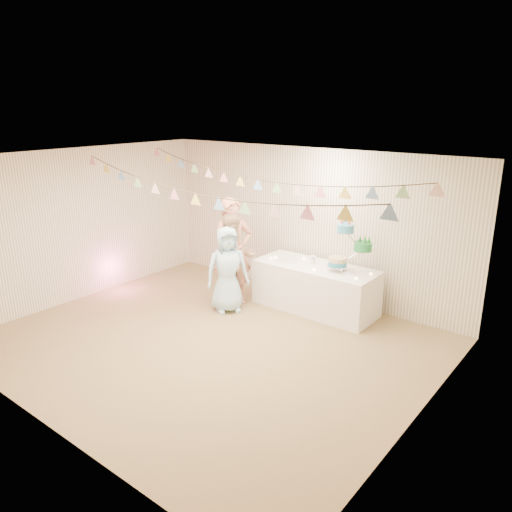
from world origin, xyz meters
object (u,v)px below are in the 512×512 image
Objects in this scene: cake_stand at (349,249)px; person_adult_a at (233,252)px; table at (315,288)px; person_adult_b at (234,260)px; person_child at (227,270)px.

cake_stand is 1.93m from person_adult_a.
table is 1.42m from person_adult_b.
cake_stand is 0.43× the size of person_adult_a.
person_adult_b is at bearing -150.08° from table.
cake_stand reaches higher than table.
person_adult_b is at bearing -93.88° from person_adult_a.
table is at bearing -32.46° from person_adult_a.
person_adult_b reaches higher than cake_stand.
table is 1.28× the size of person_adult_b.
person_adult_a is at bearing 58.76° from person_child.
person_child is (-1.66, -0.98, -0.43)m from cake_stand.
person_adult_b reaches higher than person_child.
table is 0.94m from cake_stand.
cake_stand reaches higher than person_child.
person_adult_a is at bearing -153.26° from table.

